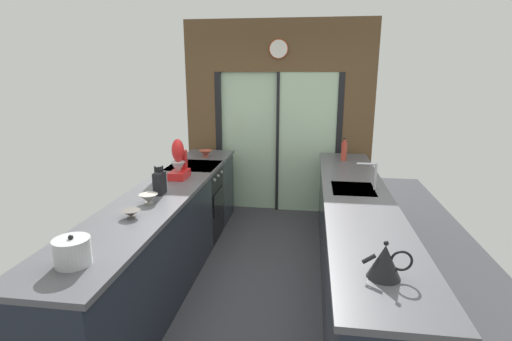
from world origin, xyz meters
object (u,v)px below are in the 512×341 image
at_px(oven_range, 195,202).
at_px(knife_block, 160,183).
at_px(mixing_bowl_far, 206,153).
at_px(stand_mixer, 179,163).
at_px(mixing_bowl_near, 131,213).
at_px(mixing_bowl_mid, 149,198).
at_px(kettle, 385,261).
at_px(soap_bottle, 344,151).
at_px(stock_pot, 72,252).

relative_size(oven_range, knife_block, 3.40).
bearing_deg(knife_block, mixing_bowl_far, 90.00).
bearing_deg(stand_mixer, oven_range, 91.85).
relative_size(oven_range, stand_mixer, 2.19).
height_order(mixing_bowl_near, mixing_bowl_mid, mixing_bowl_mid).
height_order(kettle, soap_bottle, soap_bottle).
height_order(mixing_bowl_mid, stand_mixer, stand_mixer).
xyz_separation_m(mixing_bowl_far, stock_pot, (-0.00, -2.96, 0.04)).
height_order(mixing_bowl_near, soap_bottle, soap_bottle).
bearing_deg(oven_range, mixing_bowl_mid, -89.24).
bearing_deg(kettle, stock_pot, -176.75).
distance_m(stock_pot, kettle, 1.79).
distance_m(mixing_bowl_mid, stand_mixer, 0.82).
distance_m(mixing_bowl_near, knife_block, 0.60).
distance_m(mixing_bowl_near, soap_bottle, 2.87).
distance_m(mixing_bowl_far, soap_bottle, 1.78).
distance_m(oven_range, mixing_bowl_far, 0.70).
height_order(mixing_bowl_near, knife_block, knife_block).
relative_size(mixing_bowl_mid, stock_pot, 0.76).
distance_m(mixing_bowl_near, kettle, 1.90).
xyz_separation_m(oven_range, soap_bottle, (1.80, 0.53, 0.59)).
bearing_deg(soap_bottle, knife_block, -137.25).
distance_m(mixing_bowl_mid, stock_pot, 1.10).
height_order(oven_range, knife_block, knife_block).
bearing_deg(stand_mixer, soap_bottle, 31.65).
distance_m(oven_range, stand_mixer, 0.85).
relative_size(kettle, soap_bottle, 0.97).
xyz_separation_m(mixing_bowl_far, soap_bottle, (1.78, 0.05, 0.08)).
height_order(knife_block, stand_mixer, stand_mixer).
relative_size(mixing_bowl_near, stock_pot, 0.68).
height_order(oven_range, mixing_bowl_near, mixing_bowl_near).
bearing_deg(stock_pot, mixing_bowl_near, 90.00).
height_order(mixing_bowl_near, stand_mixer, stand_mixer).
bearing_deg(mixing_bowl_mid, knife_block, 89.99).
xyz_separation_m(stand_mixer, stock_pot, (-0.00, -1.91, -0.08)).
bearing_deg(mixing_bowl_near, mixing_bowl_far, 90.00).
xyz_separation_m(mixing_bowl_near, kettle, (1.78, -0.66, 0.06)).
distance_m(knife_block, soap_bottle, 2.42).
bearing_deg(stand_mixer, mixing_bowl_mid, -90.00).
bearing_deg(mixing_bowl_near, oven_range, 90.61).
distance_m(mixing_bowl_far, stand_mixer, 1.06).
distance_m(mixing_bowl_far, stock_pot, 2.96).
distance_m(mixing_bowl_far, knife_block, 1.60).
distance_m(oven_range, kettle, 3.03).
bearing_deg(oven_range, stock_pot, -89.57).
bearing_deg(mixing_bowl_mid, oven_range, 90.76).
bearing_deg(mixing_bowl_near, stock_pot, -90.00).
bearing_deg(mixing_bowl_mid, soap_bottle, 47.00).
xyz_separation_m(mixing_bowl_near, mixing_bowl_far, (0.00, 2.20, 0.01)).
xyz_separation_m(knife_block, stock_pot, (-0.00, -1.36, -0.03)).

